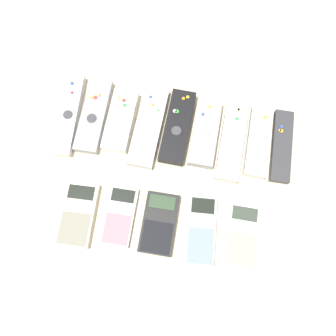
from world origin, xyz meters
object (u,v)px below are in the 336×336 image
Objects in this scene: remote_3 at (149,126)px; remote_4 at (177,127)px; remote_5 at (205,133)px; remote_8 at (282,146)px; remote_0 at (70,115)px; remote_6 at (232,139)px; calculator_1 at (120,216)px; remote_1 at (94,116)px; calculator_2 at (160,223)px; calculator_0 at (78,214)px; calculator_4 at (242,235)px; remote_2 at (120,121)px; calculator_3 at (201,230)px; remote_7 at (258,142)px.

remote_3 is 1.11× the size of remote_4.
remote_8 is at bearing 0.99° from remote_5.
remote_0 is 0.26m from remote_4.
remote_6 reaches higher than calculator_1.
remote_8 is (0.44, -0.01, -0.00)m from remote_1.
calculator_2 is (0.20, -0.23, -0.00)m from remote_1.
calculator_0 reaches higher than calculator_4.
calculator_0 and calculator_2 have the same top height.
calculator_2 is at bearing -58.44° from remote_2.
calculator_1 is at bearing -94.32° from remote_3.
remote_0 is 0.27m from calculator_1.
calculator_4 is (0.09, 0.00, 0.00)m from calculator_3.
remote_8 is at bearing 3.09° from remote_6.
remote_7 is 1.22× the size of calculator_0.
remote_3 reaches higher than calculator_2.
calculator_3 is (-0.16, -0.22, -0.00)m from remote_8.
remote_8 is 1.14× the size of calculator_3.
remote_2 is 0.20m from remote_5.
remote_5 is (0.07, -0.01, -0.00)m from remote_4.
remote_5 reaches higher than remote_8.
calculator_2 is at bearing -138.08° from remote_8.
remote_5 is at bearing -1.29° from remote_1.
remote_3 is at bearing -3.30° from remote_1.
calculator_0 is at bearing -146.72° from remote_7.
remote_7 reaches higher than remote_3.
calculator_4 is at bearing -2.09° from calculator_3.
remote_1 is 0.13m from remote_3.
remote_6 is 1.47× the size of calculator_0.
remote_6 is 1.18× the size of remote_8.
remote_1 is 0.25m from calculator_1.
calculator_2 is 0.18m from calculator_4.
remote_8 is (0.24, -0.01, -0.00)m from remote_4.
remote_5 is at bearing 179.77° from remote_8.
remote_4 is 0.89× the size of remote_6.
remote_1 is 1.13× the size of remote_5.
remote_7 is (0.26, 0.00, 0.00)m from remote_3.
remote_3 is at bearing 106.45° from calculator_2.
remote_0 is at bearing 106.18° from calculator_0.
remote_3 is at bearing -3.55° from remote_0.
remote_0 is at bearing 126.95° from calculator_1.
remote_6 is (0.06, -0.00, -0.00)m from remote_5.
remote_5 reaches higher than remote_0.
remote_2 is at bearing 145.35° from calculator_4.
calculator_1 is at bearing -140.77° from remote_7.
calculator_2 reaches higher than calculator_4.
calculator_0 is 1.05× the size of calculator_4.
remote_3 is at bearing -170.19° from remote_4.
remote_8 reaches higher than calculator_2.
remote_8 is at bearing -3.50° from remote_0.
remote_4 is 0.24m from calculator_3.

